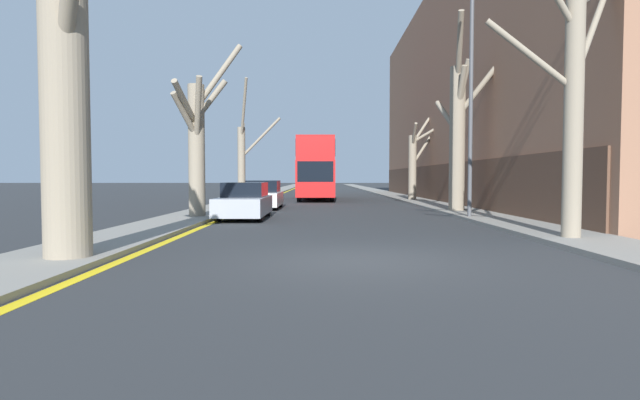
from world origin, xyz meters
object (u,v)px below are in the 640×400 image
object	(u,v)px
street_tree_left_1	(195,141)
parked_car_1	(261,195)
street_tree_right_0	(571,84)
street_tree_right_2	(413,161)
parked_car_0	(242,202)
double_decker_bus	(314,166)
street_tree_left_0	(62,75)
lamp_post	(467,86)
street_tree_right_1	(456,130)
street_tree_left_2	(241,158)

from	to	relation	value
street_tree_left_1	parked_car_1	bearing A→B (deg)	74.98
street_tree_right_0	street_tree_right_2	size ratio (longest dim) A/B	1.34
street_tree_right_0	parked_car_0	distance (m)	12.32
parked_car_0	parked_car_1	size ratio (longest dim) A/B	1.04
parked_car_1	double_decker_bus	bearing A→B (deg)	75.78
double_decker_bus	street_tree_left_0	bearing A→B (deg)	-99.29
parked_car_0	lamp_post	xyz separation A→B (m)	(8.81, -0.35, 4.51)
street_tree_right_1	street_tree_right_2	size ratio (longest dim) A/B	1.48
street_tree_left_0	lamp_post	distance (m)	14.72
street_tree_right_2	lamp_post	world-z (taller)	lamp_post
street_tree_right_0	double_decker_bus	world-z (taller)	street_tree_right_0
street_tree_right_1	street_tree_left_0	bearing A→B (deg)	-129.20
street_tree_right_2	street_tree_right_0	bearing A→B (deg)	-90.64
parked_car_1	lamp_post	world-z (taller)	lamp_post
street_tree_right_0	street_tree_left_2	bearing A→B (deg)	122.42
double_decker_bus	parked_car_1	world-z (taller)	double_decker_bus
street_tree_right_1	double_decker_bus	world-z (taller)	street_tree_right_1
street_tree_left_1	street_tree_left_2	distance (m)	10.44
street_tree_left_1	parked_car_0	xyz separation A→B (m)	(1.81, 0.22, -2.41)
street_tree_right_0	street_tree_right_2	distance (m)	22.26
double_decker_bus	parked_car_0	world-z (taller)	double_decker_bus
street_tree_left_1	double_decker_bus	bearing A→B (deg)	75.47
street_tree_left_1	street_tree_right_1	distance (m)	11.81
street_tree_right_2	parked_car_0	world-z (taller)	street_tree_right_2
street_tree_right_1	parked_car_1	distance (m)	10.43
street_tree_left_1	street_tree_right_1	bearing A→B (deg)	17.66
street_tree_left_1	parked_car_1	size ratio (longest dim) A/B	1.63
street_tree_left_2	lamp_post	distance (m)	15.04
street_tree_left_0	parked_car_0	bearing A→B (deg)	80.15
street_tree_left_0	parked_car_1	world-z (taller)	street_tree_left_0
double_decker_bus	lamp_post	size ratio (longest dim) A/B	1.07
street_tree_right_2	parked_car_0	size ratio (longest dim) A/B	1.32
street_tree_left_0	parked_car_1	size ratio (longest dim) A/B	1.79
parked_car_1	lamp_post	bearing A→B (deg)	-37.90
street_tree_left_2	parked_car_0	distance (m)	10.56
street_tree_left_2	street_tree_left_1	bearing A→B (deg)	-91.00
street_tree_right_0	street_tree_right_2	xyz separation A→B (m)	(0.25, 22.23, -1.21)
street_tree_left_2	street_tree_right_1	bearing A→B (deg)	-31.83
street_tree_left_2	street_tree_right_2	xyz separation A→B (m)	(11.30, 4.82, 0.00)
street_tree_left_0	street_tree_right_0	size ratio (longest dim) A/B	0.98
street_tree_right_0	parked_car_0	size ratio (longest dim) A/B	1.77
street_tree_left_0	lamp_post	xyz separation A→B (m)	(10.62, 10.07, 1.63)
parked_car_1	street_tree_left_1	bearing A→B (deg)	-105.02
street_tree_left_0	parked_car_0	size ratio (longest dim) A/B	1.73
street_tree_left_0	street_tree_left_2	size ratio (longest dim) A/B	1.07
street_tree_left_2	lamp_post	bearing A→B (deg)	-45.35
street_tree_left_0	lamp_post	size ratio (longest dim) A/B	0.83
street_tree_left_0	street_tree_right_1	bearing A→B (deg)	50.80
street_tree_left_2	street_tree_right_1	distance (m)	13.04
street_tree_left_2	street_tree_right_0	world-z (taller)	street_tree_right_0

